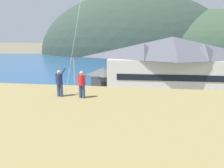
{
  "coord_description": "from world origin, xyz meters",
  "views": [
    {
      "loc": [
        5.73,
        -22.14,
        10.76
      ],
      "look_at": [
        1.06,
        9.0,
        3.77
      ],
      "focal_mm": 34.94,
      "sensor_mm": 36.0,
      "label": 1
    }
  ],
  "objects_px": {
    "parked_car_corner_spot": "(0,121)",
    "parked_car_back_row_left": "(186,113)",
    "storage_shed_waterside": "(104,79)",
    "harbor_lodge": "(172,63)",
    "parked_car_mid_row_far": "(147,109)",
    "parking_light_pole": "(75,78)",
    "parked_car_back_row_right": "(172,132)",
    "person_companion": "(82,84)",
    "parked_car_front_row_end": "(96,105)",
    "person_kite_flyer": "(60,82)",
    "parked_car_front_row_red": "(86,125)",
    "parked_car_front_row_silver": "(44,103)",
    "moored_boat_wharfside": "(114,76)",
    "wharf_dock": "(127,77)",
    "moored_boat_outer_mooring": "(142,76)"
  },
  "relations": [
    {
      "from": "wharf_dock",
      "to": "parking_light_pole",
      "type": "distance_m",
      "value": 24.32
    },
    {
      "from": "moored_boat_outer_mooring",
      "to": "parked_car_corner_spot",
      "type": "height_order",
      "value": "moored_boat_outer_mooring"
    },
    {
      "from": "storage_shed_waterside",
      "to": "person_kite_flyer",
      "type": "height_order",
      "value": "person_kite_flyer"
    },
    {
      "from": "storage_shed_waterside",
      "to": "wharf_dock",
      "type": "height_order",
      "value": "storage_shed_waterside"
    },
    {
      "from": "parked_car_mid_row_far",
      "to": "parking_light_pole",
      "type": "distance_m",
      "value": 12.61
    },
    {
      "from": "parked_car_corner_spot",
      "to": "parked_car_front_row_silver",
      "type": "height_order",
      "value": "same"
    },
    {
      "from": "parked_car_corner_spot",
      "to": "parked_car_front_row_red",
      "type": "xyz_separation_m",
      "value": [
        10.12,
        0.44,
        0.0
      ]
    },
    {
      "from": "moored_boat_wharfside",
      "to": "parked_car_back_row_right",
      "type": "height_order",
      "value": "moored_boat_wharfside"
    },
    {
      "from": "parked_car_corner_spot",
      "to": "parked_car_mid_row_far",
      "type": "xyz_separation_m",
      "value": [
        16.81,
        6.77,
        0.0
      ]
    },
    {
      "from": "parking_light_pole",
      "to": "moored_boat_outer_mooring",
      "type": "bearing_deg",
      "value": 65.29
    },
    {
      "from": "person_companion",
      "to": "parked_car_front_row_silver",
      "type": "bearing_deg",
      "value": 124.05
    },
    {
      "from": "parked_car_front_row_silver",
      "to": "parking_light_pole",
      "type": "distance_m",
      "value": 6.23
    },
    {
      "from": "harbor_lodge",
      "to": "parked_car_front_row_silver",
      "type": "distance_m",
      "value": 24.42
    },
    {
      "from": "moored_boat_wharfside",
      "to": "parked_car_front_row_silver",
      "type": "distance_m",
      "value": 25.65
    },
    {
      "from": "parked_car_back_row_right",
      "to": "parked_car_front_row_red",
      "type": "bearing_deg",
      "value": 177.78
    },
    {
      "from": "parked_car_front_row_red",
      "to": "person_companion",
      "type": "bearing_deg",
      "value": -75.44
    },
    {
      "from": "parked_car_corner_spot",
      "to": "parked_car_front_row_red",
      "type": "distance_m",
      "value": 10.13
    },
    {
      "from": "parked_car_front_row_red",
      "to": "person_companion",
      "type": "relative_size",
      "value": 2.48
    },
    {
      "from": "person_kite_flyer",
      "to": "person_companion",
      "type": "distance_m",
      "value": 1.53
    },
    {
      "from": "parked_car_corner_spot",
      "to": "parked_car_back_row_right",
      "type": "xyz_separation_m",
      "value": [
        19.41,
        0.08,
        0.0
      ]
    },
    {
      "from": "wharf_dock",
      "to": "parked_car_corner_spot",
      "type": "relative_size",
      "value": 3.63
    },
    {
      "from": "parked_car_front_row_end",
      "to": "parked_car_back_row_left",
      "type": "bearing_deg",
      "value": -6.29
    },
    {
      "from": "moored_boat_wharfside",
      "to": "parked_car_front_row_end",
      "type": "height_order",
      "value": "moored_boat_wharfside"
    },
    {
      "from": "parked_car_mid_row_far",
      "to": "harbor_lodge",
      "type": "bearing_deg",
      "value": 72.0
    },
    {
      "from": "parked_car_back_row_right",
      "to": "parked_car_front_row_end",
      "type": "bearing_deg",
      "value": 142.71
    },
    {
      "from": "wharf_dock",
      "to": "moored_boat_outer_mooring",
      "type": "bearing_deg",
      "value": -11.08
    },
    {
      "from": "parked_car_back_row_left",
      "to": "storage_shed_waterside",
      "type": "bearing_deg",
      "value": 135.19
    },
    {
      "from": "wharf_dock",
      "to": "moored_boat_wharfside",
      "type": "xyz_separation_m",
      "value": [
        -3.27,
        -2.35,
        0.37
      ]
    },
    {
      "from": "parked_car_corner_spot",
      "to": "parked_car_mid_row_far",
      "type": "bearing_deg",
      "value": 21.93
    },
    {
      "from": "parked_car_corner_spot",
      "to": "parked_car_front_row_end",
      "type": "xyz_separation_m",
      "value": [
        9.64,
        7.51,
        0.0
      ]
    },
    {
      "from": "moored_boat_wharfside",
      "to": "moored_boat_outer_mooring",
      "type": "xyz_separation_m",
      "value": [
        7.0,
        1.62,
        -0.0
      ]
    },
    {
      "from": "parked_car_corner_spot",
      "to": "parked_car_back_row_left",
      "type": "xyz_separation_m",
      "value": [
        21.82,
        6.17,
        0.0
      ]
    },
    {
      "from": "parked_car_front_row_silver",
      "to": "storage_shed_waterside",
      "type": "bearing_deg",
      "value": 61.15
    },
    {
      "from": "parked_car_front_row_red",
      "to": "person_kite_flyer",
      "type": "distance_m",
      "value": 11.08
    },
    {
      "from": "person_kite_flyer",
      "to": "parked_car_mid_row_far",
      "type": "bearing_deg",
      "value": 68.61
    },
    {
      "from": "parked_car_front_row_end",
      "to": "parked_car_back_row_right",
      "type": "xyz_separation_m",
      "value": [
        9.77,
        -7.44,
        0.0
      ]
    },
    {
      "from": "parked_car_mid_row_far",
      "to": "person_companion",
      "type": "height_order",
      "value": "person_companion"
    },
    {
      "from": "harbor_lodge",
      "to": "parked_car_back_row_right",
      "type": "xyz_separation_m",
      "value": [
        -2.04,
        -20.96,
        -4.56
      ]
    },
    {
      "from": "harbor_lodge",
      "to": "parked_car_front_row_silver",
      "type": "height_order",
      "value": "harbor_lodge"
    },
    {
      "from": "parked_car_back_row_left",
      "to": "parked_car_front_row_red",
      "type": "xyz_separation_m",
      "value": [
        -11.7,
        -5.74,
        0.0
      ]
    },
    {
      "from": "wharf_dock",
      "to": "person_kite_flyer",
      "type": "distance_m",
      "value": 43.23
    },
    {
      "from": "storage_shed_waterside",
      "to": "harbor_lodge",
      "type": "bearing_deg",
      "value": 7.46
    },
    {
      "from": "storage_shed_waterside",
      "to": "person_companion",
      "type": "height_order",
      "value": "person_companion"
    },
    {
      "from": "parked_car_back_row_left",
      "to": "person_companion",
      "type": "bearing_deg",
      "value": -122.68
    },
    {
      "from": "parked_car_corner_spot",
      "to": "person_kite_flyer",
      "type": "height_order",
      "value": "person_kite_flyer"
    },
    {
      "from": "parked_car_back_row_right",
      "to": "parking_light_pole",
      "type": "height_order",
      "value": "parking_light_pole"
    },
    {
      "from": "harbor_lodge",
      "to": "parked_car_back_row_right",
      "type": "height_order",
      "value": "harbor_lodge"
    },
    {
      "from": "storage_shed_waterside",
      "to": "parked_car_front_row_red",
      "type": "distance_m",
      "value": 19.02
    },
    {
      "from": "storage_shed_waterside",
      "to": "person_companion",
      "type": "xyz_separation_m",
      "value": [
        3.87,
        -27.8,
        5.32
      ]
    },
    {
      "from": "moored_boat_wharfside",
      "to": "person_companion",
      "type": "relative_size",
      "value": 3.51
    }
  ]
}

